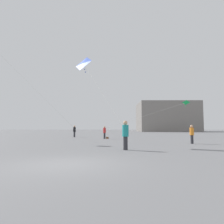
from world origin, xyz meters
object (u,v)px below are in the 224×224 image
object	(u,v)px
kite_cobalt_delta	(83,64)
kite_emerald_delta	(183,104)
person_in_orange	(192,133)
handbag_beside_flyer	(107,138)
person_in_red	(105,132)
building_left_hall	(166,117)
person_in_teal	(125,134)
person_in_black	(74,131)

from	to	relation	value
kite_cobalt_delta	kite_emerald_delta	size ratio (longest dim) A/B	0.47
person_in_orange	handbag_beside_flyer	xyz separation A→B (m)	(-8.29, 7.65, -0.79)
person_in_red	kite_emerald_delta	bearing A→B (deg)	161.30
building_left_hall	person_in_teal	bearing A→B (deg)	-102.52
person_in_teal	kite_cobalt_delta	distance (m)	8.18
kite_cobalt_delta	person_in_red	bearing A→B (deg)	84.43
person_in_orange	handbag_beside_flyer	world-z (taller)	person_in_orange
person_in_red	building_left_hall	bearing A→B (deg)	-160.82
kite_cobalt_delta	person_in_orange	bearing A→B (deg)	7.95
person_in_teal	building_left_hall	world-z (taller)	building_left_hall
person_in_black	kite_cobalt_delta	world-z (taller)	kite_cobalt_delta
person_in_red	person_in_teal	xyz separation A→B (m)	(2.86, -13.06, 0.13)
kite_cobalt_delta	building_left_hall	xyz separation A→B (m)	(18.52, 62.49, -1.52)
person_in_teal	kite_cobalt_delta	bearing A→B (deg)	144.24
kite_emerald_delta	building_left_hall	xyz separation A→B (m)	(5.54, 45.48, 0.07)
kite_emerald_delta	person_in_orange	bearing A→B (deg)	-102.51
kite_cobalt_delta	handbag_beside_flyer	distance (m)	11.36
person_in_orange	building_left_hall	xyz separation A→B (m)	(9.02, 61.17, 4.55)
person_in_red	kite_emerald_delta	distance (m)	15.27
kite_cobalt_delta	building_left_hall	bearing A→B (deg)	73.49
building_left_hall	handbag_beside_flyer	size ratio (longest dim) A/B	70.12
person_in_orange	kite_emerald_delta	xyz separation A→B (m)	(3.48, 15.68, 4.48)
person_in_red	person_in_black	distance (m)	6.51
person_in_red	person_in_orange	world-z (taller)	person_in_orange
kite_cobalt_delta	building_left_hall	world-z (taller)	building_left_hall
person_in_orange	person_in_teal	world-z (taller)	person_in_teal
person_in_teal	building_left_hall	bearing A→B (deg)	90.10
kite_emerald_delta	handbag_beside_flyer	distance (m)	15.19
person_in_black	building_left_hall	world-z (taller)	building_left_hall
person_in_red	person_in_orange	xyz separation A→B (m)	(8.64, -7.55, 0.02)
person_in_teal	person_in_black	size ratio (longest dim) A/B	1.06
person_in_black	kite_cobalt_delta	bearing A→B (deg)	169.72
person_in_teal	kite_emerald_delta	world-z (taller)	kite_emerald_delta
person_in_orange	kite_cobalt_delta	size ratio (longest dim) A/B	0.27
person_in_orange	handbag_beside_flyer	distance (m)	11.30
kite_cobalt_delta	handbag_beside_flyer	size ratio (longest dim) A/B	19.50
person_in_red	person_in_teal	size ratio (longest dim) A/B	0.87
kite_emerald_delta	person_in_black	bearing A→B (deg)	-166.83
person_in_teal	kite_cobalt_delta	world-z (taller)	kite_cobalt_delta
person_in_teal	kite_emerald_delta	bearing A→B (deg)	79.01
kite_emerald_delta	building_left_hall	bearing A→B (deg)	83.06
person_in_teal	kite_cobalt_delta	xyz separation A→B (m)	(-3.72, 4.19, 5.96)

